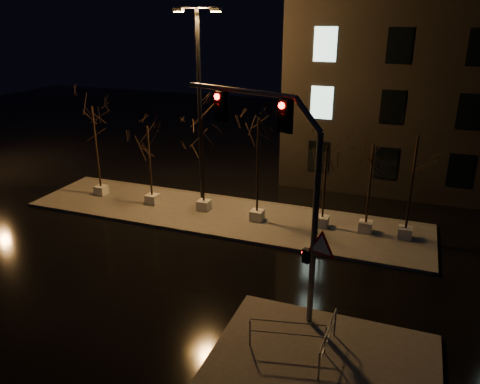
% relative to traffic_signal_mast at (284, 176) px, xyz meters
% --- Properties ---
extents(ground, '(90.00, 90.00, 0.00)m').
position_rel_traffic_signal_mast_xyz_m(ground, '(-5.40, 1.33, -5.31)').
color(ground, black).
rests_on(ground, ground).
extents(median, '(22.00, 5.00, 0.15)m').
position_rel_traffic_signal_mast_xyz_m(median, '(-5.40, 7.33, -5.24)').
color(median, '#4F4D46').
rests_on(median, ground).
extents(sidewalk_corner, '(7.00, 5.00, 0.15)m').
position_rel_traffic_signal_mast_xyz_m(sidewalk_corner, '(2.10, -2.17, -5.24)').
color(sidewalk_corner, '#4F4D46').
rests_on(sidewalk_corner, ground).
extents(tree_0, '(1.80, 1.80, 5.50)m').
position_rel_traffic_signal_mast_xyz_m(tree_0, '(-13.37, 7.52, -1.00)').
color(tree_0, silver).
rests_on(tree_0, median).
extents(tree_1, '(1.80, 1.80, 4.65)m').
position_rel_traffic_signal_mast_xyz_m(tree_1, '(-9.72, 7.33, -1.63)').
color(tree_1, silver).
rests_on(tree_1, median).
extents(tree_2, '(1.80, 1.80, 5.32)m').
position_rel_traffic_signal_mast_xyz_m(tree_2, '(-6.55, 7.54, -1.13)').
color(tree_2, silver).
rests_on(tree_2, median).
extents(tree_3, '(1.80, 1.80, 5.55)m').
position_rel_traffic_signal_mast_xyz_m(tree_3, '(-3.33, 7.24, -0.96)').
color(tree_3, silver).
rests_on(tree_3, median).
extents(tree_4, '(1.80, 1.80, 4.42)m').
position_rel_traffic_signal_mast_xyz_m(tree_4, '(0.06, 7.66, -1.81)').
color(tree_4, silver).
rests_on(tree_4, median).
extents(tree_5, '(1.80, 1.80, 4.65)m').
position_rel_traffic_signal_mast_xyz_m(tree_5, '(2.21, 7.79, -1.64)').
color(tree_5, silver).
rests_on(tree_5, median).
extents(tree_6, '(1.80, 1.80, 5.27)m').
position_rel_traffic_signal_mast_xyz_m(tree_6, '(4.10, 7.76, -1.16)').
color(tree_6, silver).
rests_on(tree_6, median).
extents(traffic_signal_mast, '(6.12, 2.21, 7.86)m').
position_rel_traffic_signal_mast_xyz_m(traffic_signal_mast, '(0.00, 0.00, 0.00)').
color(traffic_signal_mast, slate).
rests_on(traffic_signal_mast, sidewalk_corner).
extents(streetlight_main, '(2.65, 0.47, 10.60)m').
position_rel_traffic_signal_mast_xyz_m(streetlight_main, '(-6.85, 8.01, 0.95)').
color(streetlight_main, black).
rests_on(streetlight_main, median).
extents(guard_rail_a, '(2.42, 0.56, 1.07)m').
position_rel_traffic_signal_mast_xyz_m(guard_rail_a, '(0.87, -2.16, -4.47)').
color(guard_rail_a, slate).
rests_on(guard_rail_a, sidewalk_corner).
extents(guard_rail_b, '(0.14, 2.30, 1.09)m').
position_rel_traffic_signal_mast_xyz_m(guard_rail_b, '(2.15, -2.06, -4.46)').
color(guard_rail_b, slate).
rests_on(guard_rail_b, sidewalk_corner).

